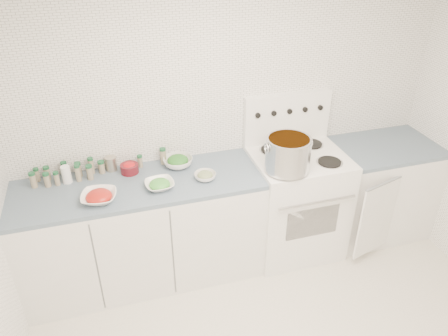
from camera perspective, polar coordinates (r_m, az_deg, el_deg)
room_walls at (r=2.18m, az=12.97°, el=-0.41°), size 3.54×3.04×2.52m
counter_left at (r=3.57m, az=-10.44°, el=-8.11°), size 1.85×0.62×0.90m
stove at (r=3.82m, az=9.24°, el=-4.12°), size 0.76×0.70×1.36m
counter_right at (r=4.23m, az=19.34°, el=-2.64°), size 0.89×0.74×0.90m
stock_pot at (r=3.30m, az=8.35°, el=1.98°), size 0.36×0.34×0.26m
bowl_tomato at (r=3.17m, az=-16.02°, el=-3.61°), size 0.29×0.29×0.08m
bowl_snowpea at (r=3.22m, az=-8.41°, el=-2.14°), size 0.23×0.23×0.07m
bowl_broccoli at (r=3.46m, az=-6.05°, el=0.87°), size 0.29×0.29×0.09m
bowl_zucchini at (r=3.28m, az=-2.48°, el=-1.02°), size 0.19×0.19×0.07m
bowl_pepper at (r=3.44m, az=-12.25°, el=0.04°), size 0.14×0.14×0.09m
salt_canister at (r=3.43m, az=-19.90°, el=-0.81°), size 0.08×0.08×0.14m
tin_can at (r=3.50m, az=-14.55°, el=0.57°), size 0.11×0.11×0.11m
spice_cluster at (r=3.46m, az=-18.04°, el=-0.25°), size 1.02×0.15×0.14m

